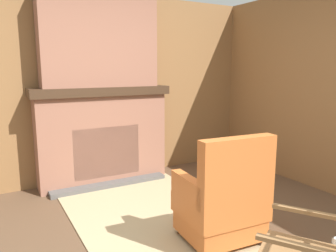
{
  "coord_description": "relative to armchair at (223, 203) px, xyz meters",
  "views": [
    {
      "loc": [
        2.04,
        -1.32,
        1.53
      ],
      "look_at": [
        -1.06,
        0.4,
        0.9
      ],
      "focal_mm": 35.0,
      "sensor_mm": 36.0,
      "label": 1
    }
  ],
  "objects": [
    {
      "name": "armchair",
      "position": [
        0.0,
        0.0,
        0.0
      ],
      "size": [
        0.64,
        0.72,
        0.99
      ],
      "rotation": [
        0.0,
        0.0,
        3.07
      ],
      "color": "#C6662D",
      "rests_on": "ground"
    },
    {
      "name": "chimney_breast",
      "position": [
        -2.05,
        -0.4,
        1.53
      ],
      "size": [
        0.3,
        1.49,
        1.21
      ],
      "color": "#93604C",
      "rests_on": "fireplace_hearth"
    },
    {
      "name": "oil_lamp_vase",
      "position": [
        -2.08,
        -0.62,
        1.02
      ],
      "size": [
        0.1,
        0.1,
        0.27
      ],
      "color": "#B24C42",
      "rests_on": "fireplace_hearth"
    },
    {
      "name": "storage_case",
      "position": [
        -2.08,
        -0.28,
        0.98
      ],
      "size": [
        0.17,
        0.21,
        0.11
      ],
      "color": "black",
      "rests_on": "fireplace_hearth"
    },
    {
      "name": "fireplace_hearth",
      "position": [
        -2.04,
        -0.4,
        0.27
      ],
      "size": [
        0.56,
        1.79,
        1.29
      ],
      "color": "#93604C",
      "rests_on": "ground"
    },
    {
      "name": "wood_panel_wall_left",
      "position": [
        -2.25,
        -0.4,
        0.89
      ],
      "size": [
        0.06,
        5.21,
        2.52
      ],
      "color": "olive",
      "rests_on": "ground"
    },
    {
      "name": "area_rug",
      "position": [
        -0.36,
        -0.31,
        -0.36
      ],
      "size": [
        3.21,
        1.56,
        0.01
      ],
      "color": "tan",
      "rests_on": "ground"
    },
    {
      "name": "firewood_stack",
      "position": [
        -1.06,
        0.93,
        -0.3
      ],
      "size": [
        0.5,
        0.52,
        0.13
      ],
      "rotation": [
        0.0,
        0.0,
        -0.28
      ],
      "color": "brown",
      "rests_on": "ground"
    }
  ]
}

